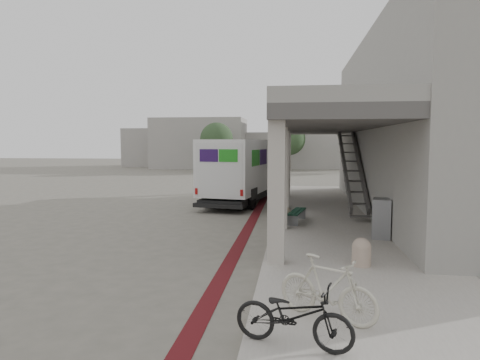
# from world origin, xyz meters

# --- Properties ---
(ground) EXTENTS (120.00, 120.00, 0.00)m
(ground) POSITION_xyz_m (0.00, 0.00, 0.00)
(ground) COLOR #615E53
(ground) RESTS_ON ground
(bike_lane_stripe) EXTENTS (0.35, 40.00, 0.01)m
(bike_lane_stripe) POSITION_xyz_m (1.00, 2.00, 0.01)
(bike_lane_stripe) COLOR #501014
(bike_lane_stripe) RESTS_ON ground
(sidewalk) EXTENTS (4.40, 28.00, 0.12)m
(sidewalk) POSITION_xyz_m (4.00, 0.00, 0.06)
(sidewalk) COLOR #9C958C
(sidewalk) RESTS_ON ground
(transit_building) EXTENTS (7.60, 17.00, 7.00)m
(transit_building) POSITION_xyz_m (6.83, 4.50, 3.40)
(transit_building) COLOR gray
(transit_building) RESTS_ON ground
(distant_backdrop) EXTENTS (28.00, 10.00, 6.50)m
(distant_backdrop) POSITION_xyz_m (-2.84, 35.89, 2.70)
(distant_backdrop) COLOR gray
(distant_backdrop) RESTS_ON ground
(tree_left) EXTENTS (3.20, 3.20, 4.80)m
(tree_left) POSITION_xyz_m (-5.00, 28.00, 3.18)
(tree_left) COLOR #38281C
(tree_left) RESTS_ON ground
(tree_mid) EXTENTS (3.20, 3.20, 4.80)m
(tree_mid) POSITION_xyz_m (2.00, 30.00, 3.18)
(tree_mid) COLOR #38281C
(tree_mid) RESTS_ON ground
(tree_right) EXTENTS (3.20, 3.20, 4.80)m
(tree_right) POSITION_xyz_m (10.00, 29.00, 3.18)
(tree_right) COLOR #38281C
(tree_right) RESTS_ON ground
(fedex_truck) EXTENTS (3.21, 7.20, 2.97)m
(fedex_truck) POSITION_xyz_m (0.04, 6.87, 1.58)
(fedex_truck) COLOR black
(fedex_truck) RESTS_ON ground
(bench) EXTENTS (0.68, 1.71, 0.39)m
(bench) POSITION_xyz_m (2.60, 1.57, 0.40)
(bench) COLOR slate
(bench) RESTS_ON sidewalk
(bollard_near) EXTENTS (0.42, 0.42, 0.63)m
(bollard_near) POSITION_xyz_m (3.99, -3.52, 0.43)
(bollard_near) COLOR tan
(bollard_near) RESTS_ON sidewalk
(bollard_far) EXTENTS (0.36, 0.36, 0.54)m
(bollard_far) POSITION_xyz_m (2.24, 1.38, 0.39)
(bollard_far) COLOR tan
(bollard_far) RESTS_ON sidewalk
(utility_cabinet) EXTENTS (0.66, 0.78, 1.13)m
(utility_cabinet) POSITION_xyz_m (5.00, -0.59, 0.68)
(utility_cabinet) COLOR gray
(utility_cabinet) RESTS_ON sidewalk
(bicycle_black) EXTENTS (1.72, 0.99, 0.86)m
(bicycle_black) POSITION_xyz_m (2.50, -7.50, 0.55)
(bicycle_black) COLOR black
(bicycle_black) RESTS_ON sidewalk
(bicycle_cream) EXTENTS (1.66, 1.25, 0.99)m
(bicycle_cream) POSITION_xyz_m (3.01, -6.56, 0.62)
(bicycle_cream) COLOR beige
(bicycle_cream) RESTS_ON sidewalk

